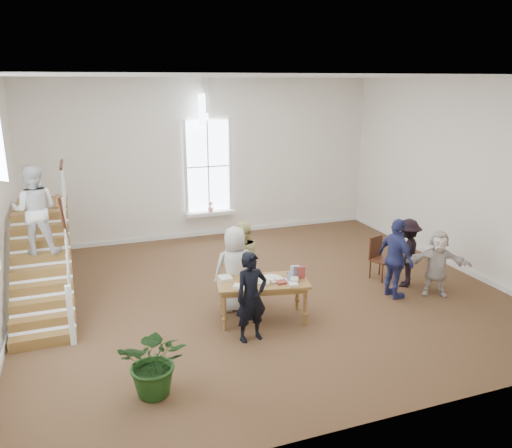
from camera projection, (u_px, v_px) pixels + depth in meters
name	position (u px, v px, depth m)	size (l,w,h in m)	color
ground	(262.00, 292.00, 10.81)	(10.00, 10.00, 0.00)	#4E341E
room_shell	(210.00, 222.00, 14.67)	(10.49, 10.00, 10.00)	silver
staircase	(38.00, 231.00, 9.63)	(1.10, 4.10, 2.92)	brown
library_table	(263.00, 285.00, 9.40)	(1.84, 1.18, 0.86)	brown
police_officer	(251.00, 297.00, 8.64)	(0.59, 0.39, 1.63)	black
elderly_woman	(235.00, 269.00, 9.79)	(0.84, 0.55, 1.72)	beige
person_yellow	(242.00, 260.00, 10.35)	(0.81, 0.63, 1.67)	#D7CF86
woman_cluster_a	(396.00, 259.00, 10.36)	(1.01, 0.42, 1.72)	navy
woman_cluster_b	(407.00, 253.00, 10.99)	(0.99, 0.57, 1.53)	black
woman_cluster_c	(437.00, 263.00, 10.51)	(1.33, 0.42, 1.43)	silver
floor_plant	(155.00, 361.00, 7.18)	(0.98, 0.85, 1.08)	#173812
side_chair	(379.00, 255.00, 11.48)	(0.54, 0.54, 0.99)	#32180D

